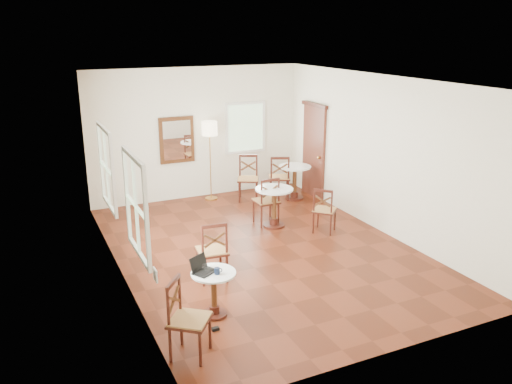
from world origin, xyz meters
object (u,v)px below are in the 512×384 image
Objects in this scene: chair_back_a at (279,177)px; chair_back_b at (248,178)px; chair_mid_b at (324,210)px; cafe_table_near at (214,289)px; water_glass at (205,268)px; chair_near_b at (187,319)px; mouse at (212,270)px; laptop at (202,268)px; cafe_table_back at (295,179)px; cafe_table_mid at (274,203)px; floor_lamp at (210,134)px; power_adapter at (215,329)px; chair_mid_a at (267,201)px; chair_near_a at (212,251)px; navy_mug at (217,271)px.

chair_back_a reaches higher than chair_back_b.
chair_back_b is at bearing -32.19° from chair_mid_b.
water_glass reaches higher than cafe_table_near.
chair_near_b reaches higher than mouse.
chair_mid_b is 3.73m from laptop.
laptop is at bearing 148.78° from cafe_table_near.
chair_mid_b is (-0.50, -2.08, -0.03)m from cafe_table_back.
laptop reaches higher than cafe_table_mid.
floor_lamp is at bearing 178.36° from chair_back_b.
power_adapter is at bearing -92.37° from chair_back_b.
floor_lamp reaches higher than chair_back_a.
chair_mid_a reaches higher than mouse.
chair_back_a is (1.01, 1.38, 0.02)m from chair_mid_a.
chair_mid_b reaches higher than cafe_table_back.
chair_mid_b is at bearing 109.51° from chair_back_a.
chair_mid_b is 0.88× the size of chair_back_b.
water_glass is at bearing -131.90° from cafe_table_back.
chair_back_a is at bearing 51.71° from water_glass.
chair_near_a is (-1.94, -1.70, 0.00)m from cafe_table_mid.
navy_mug is at bearing -73.28° from laptop.
cafe_table_back is at bearing -130.18° from chair_near_a.
cafe_table_mid is at bearing -71.26° from chair_back_b.
cafe_table_near is 5.34m from floor_lamp.
chair_mid_b is (0.83, -0.85, -0.05)m from chair_mid_a.
chair_mid_a is at bearing 52.45° from cafe_table_near.
water_glass is (0.51, 0.80, 0.22)m from chair_near_b.
power_adapter is (-2.43, -3.09, -0.47)m from cafe_table_mid.
mouse is at bearing 72.69° from power_adapter.
cafe_table_back is 6.38m from chair_near_b.
chair_near_b is 11.66× the size of mouse.
cafe_table_mid is at bearing 47.98° from water_glass.
mouse is (0.00, 0.04, 0.26)m from cafe_table_near.
chair_back_a is at bearing 48.08° from mouse.
laptop is at bearing 7.45° from chair_near_b.
chair_back_b is 0.57× the size of floor_lamp.
cafe_table_back is 9.26× the size of mouse.
cafe_table_back is at bearing -137.18° from chair_mid_a.
chair_back_a is at bearing 6.88° from chair_back_b.
mouse is at bearing 104.97° from navy_mug.
laptop is 0.04m from water_glass.
floor_lamp reaches higher than water_glass.
floor_lamp reaches higher than chair_mid_a.
cafe_table_mid is 7.93× the size of power_adapter.
chair_near_a is at bearing 64.50° from water_glass.
chair_back_b is 5.18m from water_glass.
chair_mid_a is at bearing -74.91° from chair_back_b.
chair_near_a is at bearing 32.09° from laptop.
chair_mid_b is at bearing -42.78° from cafe_table_mid.
cafe_table_near is 6.51× the size of power_adapter.
chair_near_a is 1.05m from mouse.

